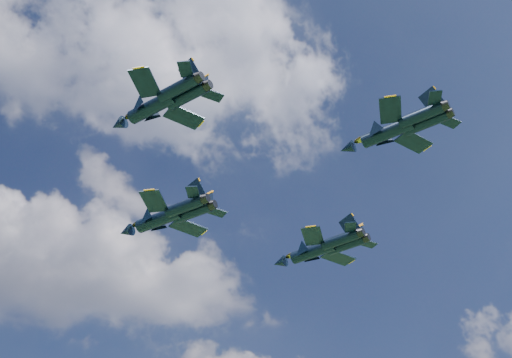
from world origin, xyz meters
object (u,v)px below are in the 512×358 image
(jet_lead, at_px, (156,220))
(jet_left, at_px, (149,108))
(jet_right, at_px, (310,252))
(jet_slot, at_px, (384,133))

(jet_lead, bearing_deg, jet_left, -143.62)
(jet_right, xyz_separation_m, jet_slot, (2.02, -26.93, 0.55))
(jet_right, relative_size, jet_slot, 1.13)
(jet_lead, relative_size, jet_right, 1.05)
(jet_left, distance_m, jet_right, 35.15)
(jet_lead, distance_m, jet_right, 23.31)
(jet_left, bearing_deg, jet_slot, -50.66)
(jet_lead, distance_m, jet_slot, 34.78)
(jet_right, bearing_deg, jet_slot, -130.44)
(jet_left, xyz_separation_m, jet_slot, (27.32, -2.64, -1.81))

